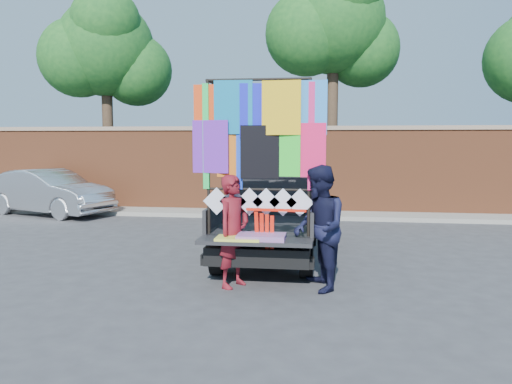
# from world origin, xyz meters

# --- Properties ---
(ground) EXTENTS (90.00, 90.00, 0.00)m
(ground) POSITION_xyz_m (0.00, 0.00, 0.00)
(ground) COLOR #38383A
(ground) RESTS_ON ground
(brick_wall) EXTENTS (30.00, 0.45, 2.61)m
(brick_wall) POSITION_xyz_m (0.00, 7.00, 1.33)
(brick_wall) COLOR brown
(brick_wall) RESTS_ON ground
(curb) EXTENTS (30.00, 1.20, 0.12)m
(curb) POSITION_xyz_m (0.00, 6.30, 0.06)
(curb) COLOR gray
(curb) RESTS_ON ground
(tree_left) EXTENTS (4.20, 3.30, 7.05)m
(tree_left) POSITION_xyz_m (-6.48, 8.12, 5.12)
(tree_left) COLOR #38281C
(tree_left) RESTS_ON ground
(tree_mid) EXTENTS (4.20, 3.30, 7.73)m
(tree_mid) POSITION_xyz_m (1.02, 8.12, 5.70)
(tree_mid) COLOR #38281C
(tree_mid) RESTS_ON ground
(pickup_truck) EXTENTS (1.97, 4.94, 3.11)m
(pickup_truck) POSITION_xyz_m (-0.18, 1.84, 0.79)
(pickup_truck) COLOR black
(pickup_truck) RESTS_ON ground
(sedan) EXTENTS (4.31, 2.69, 1.34)m
(sedan) POSITION_xyz_m (-7.26, 5.69, 0.67)
(sedan) COLOR silver
(sedan) RESTS_ON ground
(woman) EXTENTS (0.65, 0.73, 1.69)m
(woman) POSITION_xyz_m (-0.53, -0.71, 0.85)
(woman) COLOR maroon
(woman) RESTS_ON ground
(man) EXTENTS (0.91, 1.05, 1.85)m
(man) POSITION_xyz_m (0.74, -0.70, 0.93)
(man) COLOR black
(man) RESTS_ON ground
(streamer_bundle) EXTENTS (0.90, 0.11, 0.62)m
(streamer_bundle) POSITION_xyz_m (0.00, -0.72, 1.00)
(streamer_bundle) COLOR red
(streamer_bundle) RESTS_ON ground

